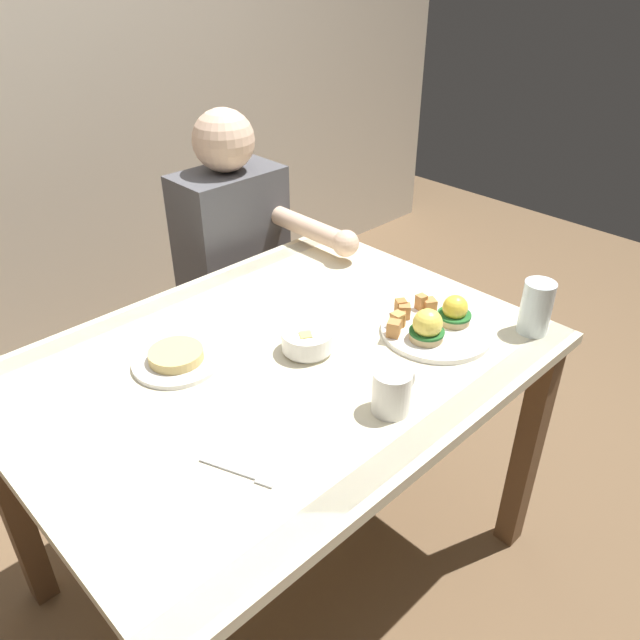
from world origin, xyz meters
The scene contains 9 objects.
ground_plane centered at (0.00, 0.00, 0.00)m, with size 6.00×6.00×0.00m, color brown.
dining_table centered at (0.00, 0.00, 0.63)m, with size 1.20×0.90×0.74m.
eggs_benedict_plate centered at (0.34, -0.19, 0.77)m, with size 0.27×0.27×0.09m.
fruit_bowl centered at (0.06, -0.03, 0.77)m, with size 0.12×0.12×0.06m.
coffee_mug centered at (0.04, -0.31, 0.79)m, with size 0.11×0.08×0.09m.
fork centered at (-0.29, -0.23, 0.74)m, with size 0.07×0.15×0.00m.
water_glass_near centered at (0.52, -0.35, 0.80)m, with size 0.08×0.08×0.13m.
side_plate centered at (-0.18, 0.14, 0.75)m, with size 0.20×0.20×0.04m.
diner_person centered at (0.35, 0.60, 0.65)m, with size 0.34×0.54×1.14m.
Camera 1 is at (-0.76, -0.92, 1.57)m, focal length 35.07 mm.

